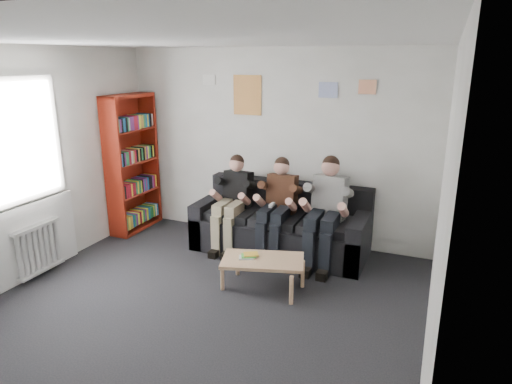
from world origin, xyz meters
TOP-DOWN VIEW (x-y plane):
  - room_shell at (0.00, 0.00)m, footprint 5.00×5.00m
  - sofa at (0.29, 2.06)m, footprint 2.33×0.95m
  - bookshelf at (-2.07, 1.99)m, footprint 0.31×0.92m
  - coffee_table at (0.47, 0.92)m, footprint 0.92×0.50m
  - game_cases at (0.30, 0.90)m, footprint 0.20×0.17m
  - person_left at (-0.36, 1.86)m, footprint 0.37×0.79m
  - person_middle at (0.29, 1.86)m, footprint 0.38×0.82m
  - person_right at (0.94, 1.85)m, footprint 0.42×0.89m
  - radiator at (-2.15, 0.20)m, footprint 0.10×0.64m
  - window at (-2.22, 0.20)m, footprint 0.05×1.30m
  - poster_large at (-0.40, 2.49)m, footprint 0.42×0.01m
  - poster_blue at (0.75, 2.49)m, footprint 0.25×0.01m
  - poster_pink at (1.25, 2.49)m, footprint 0.22×0.01m
  - poster_sign at (-1.00, 2.49)m, footprint 0.20×0.01m

SIDE VIEW (x-z plane):
  - coffee_table at x=0.47m, z-range 0.14..0.51m
  - sofa at x=0.29m, z-range -0.13..0.77m
  - radiator at x=-2.15m, z-range 0.05..0.65m
  - game_cases at x=0.30m, z-range 0.37..0.41m
  - person_left at x=-0.36m, z-range 0.01..1.30m
  - person_middle at x=0.29m, z-range 0.01..1.32m
  - person_right at x=0.94m, z-range 0.00..1.38m
  - bookshelf at x=-2.07m, z-range 0.00..2.05m
  - window at x=-2.22m, z-range -0.15..2.21m
  - room_shell at x=0.00m, z-range -1.15..3.85m
  - poster_large at x=-0.40m, z-range 1.77..2.32m
  - poster_blue at x=0.75m, z-range 2.05..2.25m
  - poster_pink at x=1.25m, z-range 2.11..2.29m
  - poster_sign at x=-1.00m, z-range 2.18..2.32m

